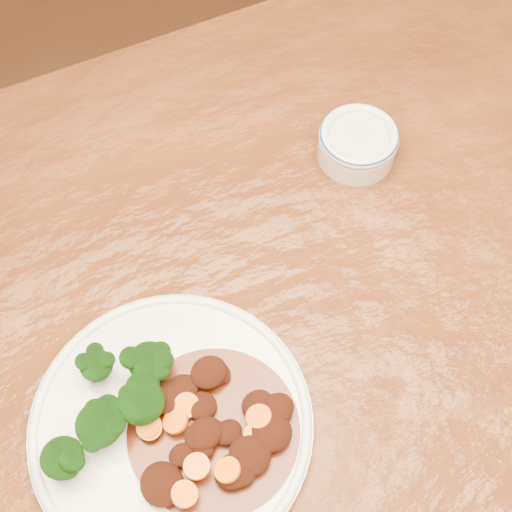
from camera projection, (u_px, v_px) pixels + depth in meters
ground at (269, 446)px, 1.51m from camera, size 4.00×4.00×0.00m
dining_table at (278, 315)px, 0.92m from camera, size 1.60×1.07×0.75m
dinner_plate at (171, 424)px, 0.76m from camera, size 0.31×0.31×0.02m
broccoli_florets at (114, 405)px, 0.74m from camera, size 0.17×0.11×0.05m
mince_stew at (218, 431)px, 0.74m from camera, size 0.19×0.18×0.03m
dip_bowl at (358, 143)px, 0.93m from camera, size 0.10×0.10×0.05m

